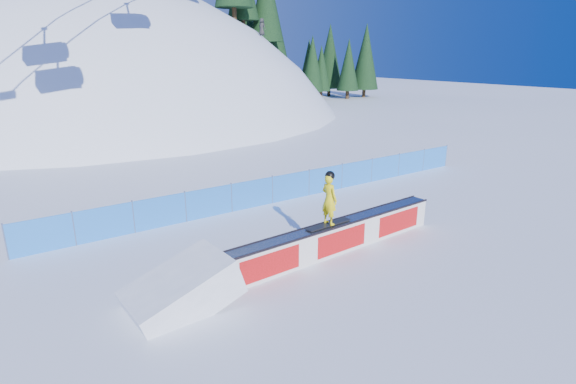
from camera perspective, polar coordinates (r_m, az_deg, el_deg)
ground at (r=17.02m, az=9.15°, el=-4.77°), size 160.00×160.00×0.00m
snow_hill at (r=59.60m, az=-21.01°, el=-8.08°), size 64.00×64.00×64.00m
treeline at (r=63.13m, az=1.04°, el=19.61°), size 26.45×12.38×21.93m
safety_fence at (r=20.10m, az=0.40°, el=0.73°), size 22.05×0.05×1.30m
rail_box at (r=14.91m, az=6.13°, el=-5.75°), size 8.75×1.04×1.05m
snow_ramp at (r=12.41m, az=-13.19°, el=-13.84°), size 2.98×1.95×1.81m
snowboarder at (r=14.19m, az=5.26°, el=-0.87°), size 1.72×0.64×1.78m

